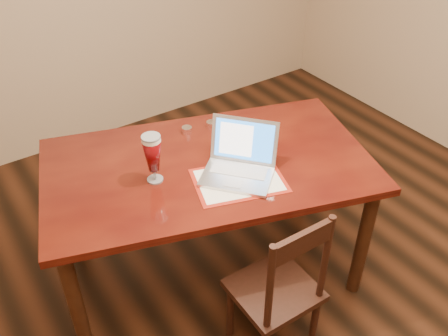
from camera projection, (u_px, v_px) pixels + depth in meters
ground at (294, 316)px, 2.92m from camera, size 5.00×5.00×0.00m
room_shell at (333, 24)px, 1.87m from camera, size 4.51×5.01×2.71m
dining_table at (208, 177)px, 2.78m from camera, size 2.00×1.50×1.11m
dining_chair at (279, 290)px, 2.51m from camera, size 0.41×0.40×0.96m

